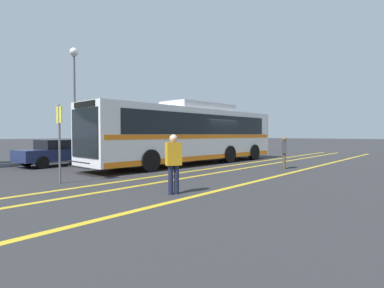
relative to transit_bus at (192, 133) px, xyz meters
The scene contains 12 objects.
ground_plane 2.21m from the transit_bus, 20.71° to the right, with size 220.00×220.00×0.00m, color #2D2D30.
lane_strip_0 2.80m from the transit_bus, 90.47° to the right, with size 0.20×32.73×0.01m, color gold.
lane_strip_1 3.80m from the transit_bus, 90.30° to the right, with size 0.20×32.73×0.01m, color gold.
lane_strip_2 6.07m from the transit_bus, 90.18° to the right, with size 0.20×32.73×0.01m, color gold.
curb_strip 6.70m from the transit_bus, 90.16° to the left, with size 40.73×0.36×0.15m, color #99999E.
transit_bus is the anchor object (origin of this frame).
parked_car_1 7.28m from the transit_bus, 138.08° to the left, with size 4.20×2.01×1.38m.
parked_car_2 4.85m from the transit_bus, 76.70° to the left, with size 4.46×1.94×1.25m.
pedestrian_0 5.15m from the transit_bus, 78.41° to the right, with size 0.47×0.38×1.54m.
pedestrian_1 8.63m from the transit_bus, 142.88° to the right, with size 0.47×0.39×1.66m.
bus_stop_sign 8.11m from the transit_bus, behind, with size 0.07×0.40×2.66m.
street_lamp 9.23m from the transit_bus, 108.84° to the left, with size 0.56×0.56×7.39m.
Camera 1 is at (-14.06, -10.46, 1.66)m, focal length 28.00 mm.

